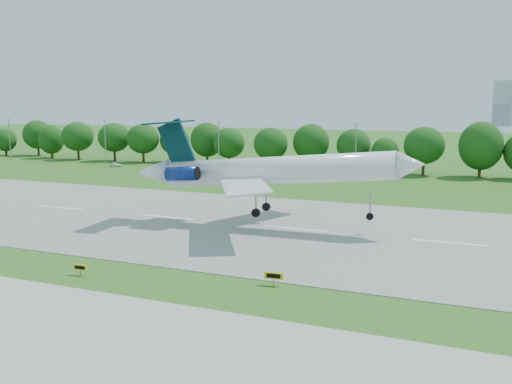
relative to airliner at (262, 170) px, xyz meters
name	(u,v)px	position (x,y,z in m)	size (l,w,h in m)	color
ground	(47,260)	(-15.30, -24.84, -7.97)	(600.00, 600.00, 0.00)	#2D6219
runway	(168,218)	(-15.30, 0.16, -7.93)	(400.00, 45.00, 0.08)	gray
tree_line	(307,145)	(-15.30, 67.16, -1.79)	(288.40, 8.40, 10.40)	#382314
light_poles	(284,147)	(-17.80, 57.16, -1.64)	(175.90, 0.25, 12.19)	gray
airliner	(262,170)	(0.00, 0.00, 0.00)	(40.78, 29.53, 13.05)	white
taxi_sign_centre	(80,267)	(-8.16, -27.81, -7.16)	(1.57, 0.27, 1.10)	gray
taxi_sign_right	(274,276)	(10.79, -23.28, -7.03)	(1.83, 0.39, 1.28)	gray
service_vehicle_a	(179,164)	(-49.30, 61.13, -7.29)	(1.45, 4.16, 1.37)	white
service_vehicle_b	(116,165)	(-64.02, 53.08, -7.41)	(1.33, 3.30, 1.12)	white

